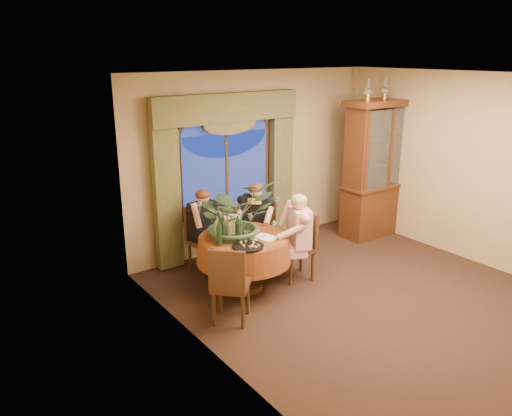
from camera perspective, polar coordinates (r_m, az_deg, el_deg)
floor at (r=6.73m, az=12.61°, el=-10.08°), size 5.00×5.00×0.00m
wall_back at (r=8.02m, az=-0.09°, el=5.50°), size 4.50×0.00×4.50m
wall_right at (r=8.02m, az=24.16°, el=3.95°), size 0.00×5.00×5.00m
ceiling at (r=6.00m, az=14.43°, el=14.40°), size 5.00×5.00×0.00m
window at (r=7.66m, az=-3.44°, el=4.13°), size 1.62×0.10×1.32m
arched_transom at (r=7.52m, az=-3.55°, el=9.92°), size 1.60×0.06×0.44m
drapery_left at (r=7.16m, az=-10.18°, el=1.94°), size 0.38×0.14×2.32m
drapery_right at (r=8.23m, az=2.85°, el=4.22°), size 0.38×0.14×2.32m
swag_valance at (r=7.42m, az=-3.24°, el=11.39°), size 2.45×0.16×0.42m
dining_table at (r=6.69m, az=-1.40°, el=-6.23°), size 1.27×1.27×0.75m
china_cabinet at (r=8.77m, az=13.90°, el=4.42°), size 1.43×0.56×2.32m
oil_lamp_left at (r=8.27m, az=12.70°, el=13.07°), size 0.11×0.11×0.34m
oil_lamp_center at (r=8.58m, az=14.56°, el=13.08°), size 0.11×0.11×0.34m
oil_lamp_right at (r=8.89m, az=16.28°, el=13.09°), size 0.11×0.11×0.34m
chair_right at (r=6.96m, az=4.65°, el=-4.40°), size 0.50×0.50×0.96m
chair_back_right at (r=7.38m, az=0.34°, el=-3.02°), size 0.59×0.59×0.96m
chair_back at (r=7.20m, az=-5.73°, el=-3.67°), size 0.48×0.48×0.96m
chair_front_left at (r=5.90m, az=-2.90°, el=-8.58°), size 0.59×0.59×0.96m
person_pink at (r=6.79m, az=4.97°, el=-3.55°), size 0.56×0.58×1.27m
person_back at (r=7.19m, az=-6.07°, el=-2.54°), size 0.50×0.47×1.23m
person_scarf at (r=7.34m, az=0.00°, el=-1.85°), size 0.62×0.62×1.27m
stoneware_vase at (r=6.52m, az=-2.49°, el=-1.99°), size 0.16×0.16×0.29m
centerpiece_plant at (r=6.41m, az=-2.45°, el=2.29°), size 1.01×1.13×0.88m
olive_bowl at (r=6.58m, az=-0.77°, el=-2.92°), size 0.15×0.15×0.05m
cheese_platter at (r=6.19m, az=-0.90°, el=-4.39°), size 0.39×0.39×0.02m
wine_bottle_0 at (r=6.50m, az=-4.32°, el=-1.90°), size 0.07×0.07×0.33m
wine_bottle_1 at (r=6.36m, az=-4.45°, el=-2.36°), size 0.07×0.07×0.33m
wine_bottle_2 at (r=6.43m, az=-3.13°, el=-2.08°), size 0.07×0.07×0.33m
wine_bottle_3 at (r=6.29m, az=-3.83°, el=-2.57°), size 0.07×0.07×0.33m
wine_bottle_4 at (r=6.20m, az=-4.23°, el=-2.88°), size 0.07×0.07×0.33m
wine_bottle_5 at (r=6.35m, az=-2.09°, el=-2.34°), size 0.07×0.07×0.33m
tasting_paper_0 at (r=6.50m, az=1.10°, el=-3.35°), size 0.28×0.34×0.00m
tasting_paper_1 at (r=6.83m, az=-0.71°, el=-2.31°), size 0.30×0.36×0.00m
tasting_paper_2 at (r=6.26m, az=-0.40°, el=-4.19°), size 0.28×0.34×0.00m
wine_glass_person_pink at (r=6.62m, az=2.08°, el=-2.18°), size 0.07×0.07×0.18m
wine_glass_person_back at (r=6.81m, az=-3.85°, el=-1.64°), size 0.07×0.07×0.18m
wine_glass_person_scarf at (r=6.90m, az=-0.66°, el=-1.33°), size 0.07×0.07×0.18m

